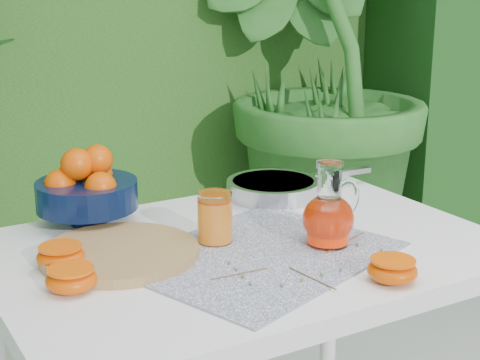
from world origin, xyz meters
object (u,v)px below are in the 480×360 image
juice_pitcher (329,216)px  fruit_bowl (86,188)px  saute_pan (274,187)px  cutting_board (120,253)px  white_table (245,282)px

juice_pitcher → fruit_bowl: bearing=134.7°
juice_pitcher → saute_pan: juice_pitcher is taller
cutting_board → juice_pitcher: juice_pitcher is taller
white_table → saute_pan: (0.23, 0.25, 0.10)m
fruit_bowl → saute_pan: size_ratio=0.67×
cutting_board → saute_pan: size_ratio=0.76×
white_table → cutting_board: bearing=166.4°
saute_pan → juice_pitcher: bearing=-104.6°
fruit_bowl → juice_pitcher: 0.53m
cutting_board → juice_pitcher: size_ratio=1.79×
white_table → fruit_bowl: bearing=129.0°
cutting_board → saute_pan: (0.47, 0.19, 0.01)m
white_table → fruit_bowl: 0.40m
cutting_board → white_table: bearing=-13.6°
fruit_bowl → white_table: bearing=-51.0°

